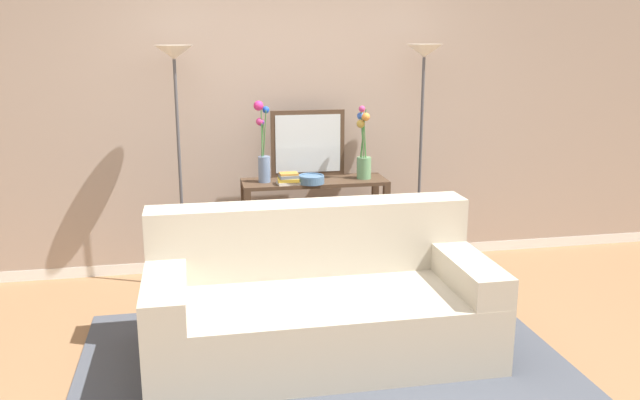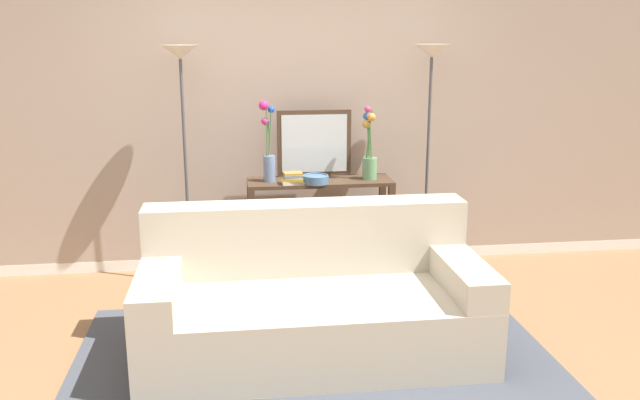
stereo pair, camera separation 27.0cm
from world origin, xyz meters
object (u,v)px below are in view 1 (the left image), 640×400
(couch, at_px, (318,305))
(floor_lamp_left, at_px, (176,100))
(floor_lamp_right, at_px, (423,96))
(fruit_bowl, at_px, (311,179))
(book_stack, at_px, (289,179))
(vase_tall_flowers, at_px, (263,150))
(console_table, at_px, (315,212))
(book_row_under_console, at_px, (278,273))
(wall_mirror, at_px, (308,143))
(vase_short_flowers, at_px, (363,152))

(couch, bearing_deg, floor_lamp_left, 122.45)
(floor_lamp_right, relative_size, fruit_bowl, 9.10)
(book_stack, bearing_deg, vase_tall_flowers, 147.15)
(console_table, height_order, floor_lamp_right, floor_lamp_right)
(fruit_bowl, height_order, book_row_under_console, fruit_bowl)
(floor_lamp_right, bearing_deg, floor_lamp_left, 180.00)
(floor_lamp_left, height_order, vase_tall_flowers, floor_lamp_left)
(wall_mirror, bearing_deg, floor_lamp_left, -171.87)
(floor_lamp_right, distance_m, wall_mirror, 0.98)
(floor_lamp_left, bearing_deg, fruit_bowl, -7.54)
(couch, relative_size, floor_lamp_right, 1.11)
(vase_short_flowers, bearing_deg, floor_lamp_right, 4.06)
(vase_tall_flowers, bearing_deg, book_row_under_console, -1.68)
(floor_lamp_left, distance_m, floor_lamp_right, 1.90)
(floor_lamp_left, relative_size, floor_lamp_right, 1.00)
(vase_tall_flowers, relative_size, fruit_bowl, 3.08)
(floor_lamp_left, distance_m, vase_short_flowers, 1.48)
(floor_lamp_right, relative_size, vase_short_flowers, 3.20)
(vase_short_flowers, distance_m, book_row_under_console, 1.19)
(floor_lamp_left, bearing_deg, vase_short_flowers, -1.38)
(wall_mirror, xyz_separation_m, fruit_bowl, (-0.03, -0.27, -0.23))
(floor_lamp_right, bearing_deg, console_table, -179.21)
(couch, bearing_deg, floor_lamp_right, 49.74)
(couch, distance_m, vase_short_flowers, 1.56)
(fruit_bowl, bearing_deg, book_stack, 178.34)
(book_stack, bearing_deg, fruit_bowl, -1.66)
(couch, bearing_deg, fruit_bowl, 81.79)
(floor_lamp_right, bearing_deg, fruit_bowl, -171.96)
(vase_short_flowers, bearing_deg, book_stack, -171.53)
(vase_tall_flowers, relative_size, vase_short_flowers, 1.08)
(console_table, bearing_deg, vase_tall_flowers, 179.59)
(floor_lamp_left, xyz_separation_m, vase_tall_flowers, (0.63, -0.01, -0.39))
(couch, distance_m, wall_mirror, 1.63)
(fruit_bowl, bearing_deg, floor_lamp_right, 8.04)
(vase_short_flowers, bearing_deg, couch, -115.77)
(book_stack, bearing_deg, wall_mirror, 53.69)
(vase_tall_flowers, distance_m, book_stack, 0.30)
(book_row_under_console, bearing_deg, console_table, 0.00)
(couch, bearing_deg, book_row_under_console, 93.97)
(wall_mirror, bearing_deg, vase_short_flowers, -23.42)
(wall_mirror, relative_size, vase_short_flowers, 1.03)
(couch, distance_m, vase_tall_flowers, 1.49)
(couch, xyz_separation_m, console_table, (0.22, 1.27, 0.25))
(couch, distance_m, book_stack, 1.28)
(vase_short_flowers, distance_m, book_stack, 0.64)
(vase_tall_flowers, distance_m, book_row_under_console, 1.01)
(couch, relative_size, book_stack, 11.50)
(couch, relative_size, floor_lamp_left, 1.11)
(floor_lamp_right, xyz_separation_m, vase_short_flowers, (-0.48, -0.03, -0.43))
(console_table, relative_size, vase_short_flowers, 1.96)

